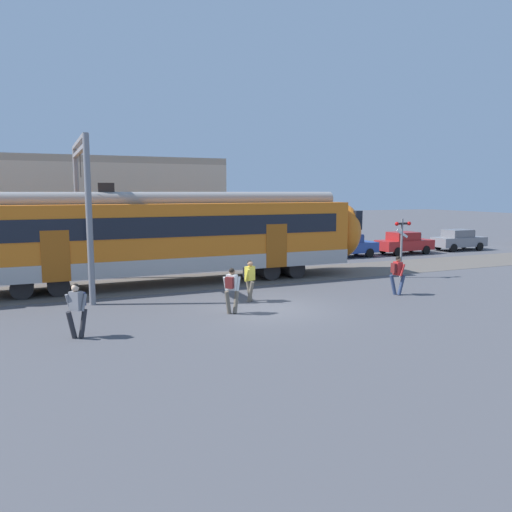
{
  "coord_description": "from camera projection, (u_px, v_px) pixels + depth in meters",
  "views": [
    {
      "loc": [
        -7.6,
        -16.56,
        4.35
      ],
      "look_at": [
        0.79,
        2.92,
        1.6
      ],
      "focal_mm": 35.0,
      "sensor_mm": 36.0,
      "label": 1
    }
  ],
  "objects": [
    {
      "name": "pedestrian_yellow",
      "position": [
        249.0,
        277.0,
        19.72
      ],
      "size": [
        0.53,
        0.71,
        1.67
      ],
      "color": "#6B6051",
      "rests_on": "ground"
    },
    {
      "name": "pedestrian_white",
      "position": [
        232.0,
        287.0,
        17.72
      ],
      "size": [
        0.69,
        0.5,
        1.67
      ],
      "color": "#6B6051",
      "rests_on": "ground"
    },
    {
      "name": "parked_car_red",
      "position": [
        404.0,
        243.0,
        34.88
      ],
      "size": [
        4.02,
        1.8,
        1.54
      ],
      "color": "#B22323",
      "rests_on": "ground"
    },
    {
      "name": "catenary_gantry",
      "position": [
        82.0,
        192.0,
        21.65
      ],
      "size": [
        0.24,
        6.64,
        6.53
      ],
      "color": "gray",
      "rests_on": "ground"
    },
    {
      "name": "parked_car_grey",
      "position": [
        459.0,
        240.0,
        37.09
      ],
      "size": [
        4.03,
        1.82,
        1.54
      ],
      "color": "gray",
      "rests_on": "ground"
    },
    {
      "name": "crossing_signal",
      "position": [
        402.0,
        238.0,
        25.08
      ],
      "size": [
        0.96,
        0.22,
        3.0
      ],
      "color": "gray",
      "rests_on": "ground"
    },
    {
      "name": "pedestrian_red",
      "position": [
        397.0,
        272.0,
        20.98
      ],
      "size": [
        0.63,
        0.56,
        1.67
      ],
      "color": "navy",
      "rests_on": "ground"
    },
    {
      "name": "parked_car_blue",
      "position": [
        347.0,
        245.0,
        33.22
      ],
      "size": [
        4.02,
        1.79,
        1.54
      ],
      "color": "#284799",
      "rests_on": "ground"
    },
    {
      "name": "background_building",
      "position": [
        68.0,
        210.0,
        30.3
      ],
      "size": [
        18.71,
        5.0,
        9.2
      ],
      "color": "beige",
      "rests_on": "ground"
    },
    {
      "name": "pedestrian_grey",
      "position": [
        77.0,
        306.0,
        14.79
      ],
      "size": [
        0.69,
        0.5,
        1.67
      ],
      "color": "#28282D",
      "rests_on": "ground"
    },
    {
      "name": "ground_plane",
      "position": [
        268.0,
        309.0,
        18.63
      ],
      "size": [
        160.0,
        160.0,
        0.0
      ],
      "primitive_type": "plane",
      "color": "#515156"
    }
  ]
}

